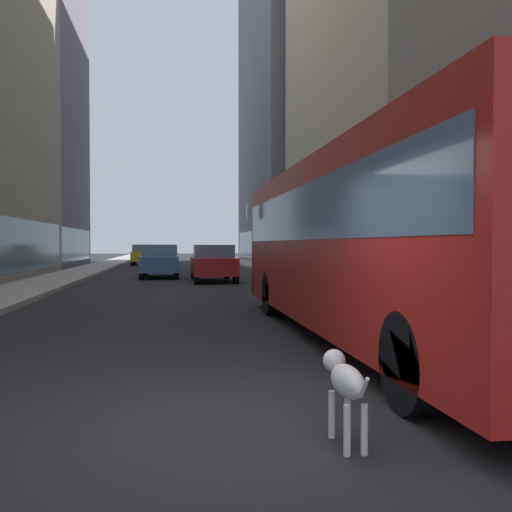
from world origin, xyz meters
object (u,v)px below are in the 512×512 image
car_blue_hatchback (160,261)px  dalmatian_dog (345,381)px  car_silver_sedan (163,256)px  car_yellow_taxi (144,255)px  transit_bus (372,237)px  car_red_coupe (213,263)px

car_blue_hatchback → dalmatian_dog: bearing=-85.2°
car_silver_sedan → dalmatian_dog: size_ratio=4.54×
car_blue_hatchback → car_yellow_taxi: same height
transit_bus → car_red_coupe: size_ratio=2.50×
car_yellow_taxi → dalmatian_dog: bearing=-84.9°
car_silver_sedan → car_blue_hatchback: bearing=-90.0°
transit_bus → car_blue_hatchback: transit_bus is taller
transit_bus → car_blue_hatchback: bearing=101.9°
car_blue_hatchback → car_red_coupe: size_ratio=1.03×
car_red_coupe → car_yellow_taxi: same height
car_silver_sedan → car_yellow_taxi: bearing=105.0°
car_blue_hatchback → car_red_coupe: same height
car_silver_sedan → transit_bus: bearing=-82.3°
car_blue_hatchback → car_silver_sedan: size_ratio=1.09×
transit_bus → car_silver_sedan: bearing=97.7°
transit_bus → dalmatian_dog: size_ratio=11.98×
transit_bus → car_blue_hatchback: size_ratio=2.42×
transit_bus → car_red_coupe: transit_bus is taller
car_blue_hatchback → dalmatian_dog: (1.99, -23.83, -0.31)m
car_silver_sedan → car_yellow_taxi: same height
dalmatian_dog → car_yellow_taxi: bearing=95.1°
car_silver_sedan → car_red_coupe: size_ratio=0.95×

